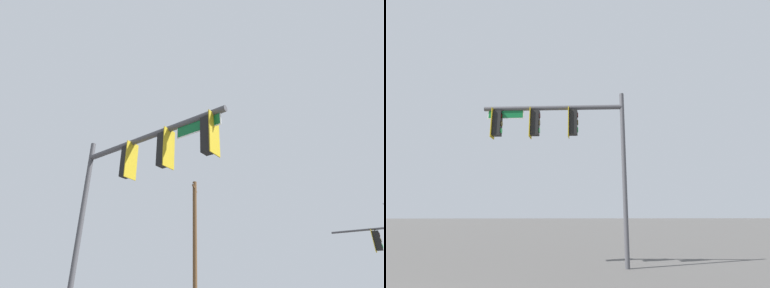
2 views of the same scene
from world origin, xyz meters
The scene contains 1 object.
signal_pole_near centered at (-4.43, -6.35, 5.45)m, with size 6.04×1.11×7.11m.
Camera 2 is at (-4.10, 5.91, 1.98)m, focal length 28.00 mm.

